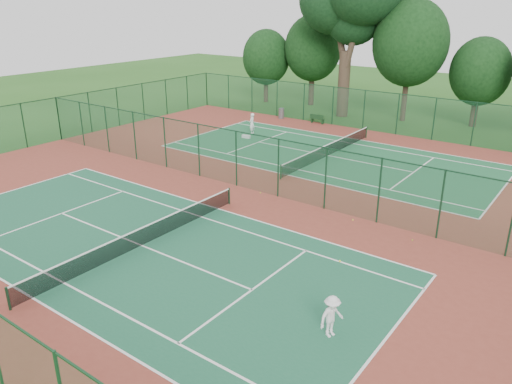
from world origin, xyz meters
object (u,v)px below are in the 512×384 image
trash_bin (281,113)px  bench (317,119)px  player_far (252,124)px  kit_bag (246,137)px  player_near (332,316)px

trash_bin → bench: bearing=2.4°
player_far → kit_bag: player_far is taller
player_near → trash_bin: player_near is taller
trash_bin → kit_bag: trash_bin is taller
player_near → bench: (-16.19, 27.23, -0.34)m
trash_bin → bench: (3.90, 0.16, -0.05)m
trash_bin → bench: size_ratio=0.71×
player_near → player_far: (-18.73, 20.48, 0.13)m
player_near → player_far: size_ratio=0.86×
player_far → trash_bin: bearing=-179.6°
player_far → player_near: bearing=31.1°
player_far → kit_bag: (0.44, -1.39, -0.77)m
player_near → trash_bin: size_ratio=1.55×
player_far → bench: bearing=148.1°
bench → player_near: bearing=-60.8°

